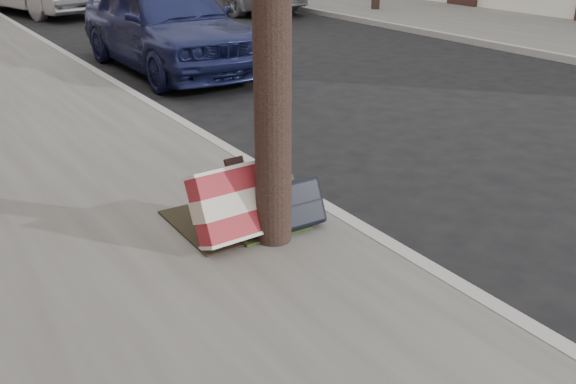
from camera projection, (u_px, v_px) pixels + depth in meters
ground at (536, 230)px, 4.94m from camera, size 120.00×120.00×0.00m
dirt_patch at (232, 219)px, 4.83m from camera, size 0.85×0.85×0.02m
suitcase_red at (243, 201)px, 4.47m from camera, size 0.72×0.42×0.55m
suitcase_navy at (290, 205)px, 4.62m from camera, size 0.49×0.29×0.38m
car_near_front at (168, 24)px, 10.07m from camera, size 1.73×4.27×1.45m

